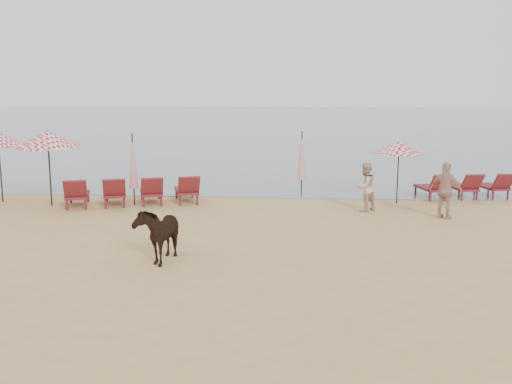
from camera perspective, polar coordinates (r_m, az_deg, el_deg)
ground at (r=11.55m, az=-1.95°, el=-9.65°), size 120.00×120.00×0.00m
sea at (r=90.91m, az=3.70°, el=7.40°), size 160.00×140.00×0.06m
lounger_cluster_left at (r=20.26m, az=-12.18°, el=0.08°), size 4.85×3.17×0.71m
lounger_cluster_right at (r=22.42m, az=20.10°, el=0.57°), size 3.40×2.41×0.68m
umbrella_open_left_b at (r=20.73m, az=-20.11°, el=5.07°), size 2.12×2.16×2.71m
umbrella_open_right at (r=20.58m, az=14.10°, el=4.31°), size 1.80×1.80×2.19m
umbrella_closed_left at (r=20.10m, az=-12.21°, el=3.02°), size 0.30×0.30×2.50m
umbrella_closed_right at (r=21.81m, az=4.60°, el=3.62°), size 0.30×0.30×2.44m
cow at (r=13.45m, az=-9.69°, el=-4.02°), size 0.88×1.64×1.33m
beachgoer_right_a at (r=19.11m, az=10.86°, el=0.50°), size 0.99×0.98×1.61m
beachgoer_right_b at (r=18.56m, az=18.45°, el=0.13°), size 1.10×0.94×1.76m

